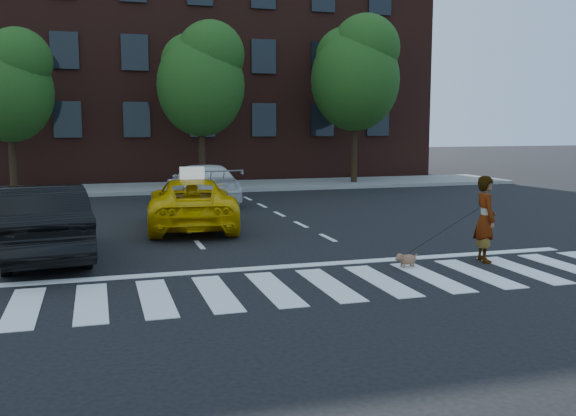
% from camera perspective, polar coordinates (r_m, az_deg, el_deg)
% --- Properties ---
extents(ground, '(120.00, 120.00, 0.00)m').
position_cam_1_polar(ground, '(11.37, 3.66, -6.84)').
color(ground, black).
rests_on(ground, ground).
extents(crosswalk, '(13.00, 2.40, 0.01)m').
position_cam_1_polar(crosswalk, '(11.37, 3.66, -6.81)').
color(crosswalk, silver).
rests_on(crosswalk, ground).
extents(stop_line, '(12.00, 0.30, 0.01)m').
position_cam_1_polar(stop_line, '(12.84, 1.17, -5.13)').
color(stop_line, silver).
rests_on(stop_line, ground).
extents(sidewalk_far, '(30.00, 4.00, 0.15)m').
position_cam_1_polar(sidewalk_far, '(28.22, -8.76, 1.85)').
color(sidewalk_far, slate).
rests_on(sidewalk_far, ground).
extents(building, '(26.00, 10.00, 12.00)m').
position_cam_1_polar(building, '(35.68, -10.67, 12.50)').
color(building, '#3E1C16').
rests_on(building, ground).
extents(tree_left, '(3.39, 3.38, 6.50)m').
position_cam_1_polar(tree_left, '(27.55, -23.54, 10.27)').
color(tree_left, black).
rests_on(tree_left, ground).
extents(tree_mid, '(3.69, 3.69, 7.10)m').
position_cam_1_polar(tree_mid, '(27.74, -7.70, 11.65)').
color(tree_mid, black).
rests_on(tree_mid, ground).
extents(tree_right, '(4.00, 4.00, 7.70)m').
position_cam_1_polar(tree_right, '(29.69, 6.06, 12.19)').
color(tree_right, black).
rests_on(tree_right, ground).
extents(taxi, '(2.75, 5.05, 1.35)m').
position_cam_1_polar(taxi, '(17.63, -8.57, 0.44)').
color(taxi, '#DAAA04').
rests_on(taxi, ground).
extents(black_sedan, '(2.27, 4.90, 1.56)m').
position_cam_1_polar(black_sedan, '(14.38, -21.11, -1.14)').
color(black_sedan, black).
rests_on(black_sedan, ground).
extents(white_suv, '(2.27, 4.90, 1.39)m').
position_cam_1_polar(white_suv, '(23.01, -7.61, 2.15)').
color(white_suv, silver).
rests_on(white_suv, ground).
extents(woman, '(0.55, 0.72, 1.77)m').
position_cam_1_polar(woman, '(13.69, 17.13, -0.94)').
color(woman, '#999999').
rests_on(woman, ground).
extents(dog, '(0.51, 0.23, 0.29)m').
position_cam_1_polar(dog, '(12.85, 10.44, -4.49)').
color(dog, olive).
rests_on(dog, ground).
extents(taxi_sign, '(0.68, 0.35, 0.32)m').
position_cam_1_polar(taxi_sign, '(17.35, -8.53, 3.10)').
color(taxi_sign, white).
rests_on(taxi_sign, taxi).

